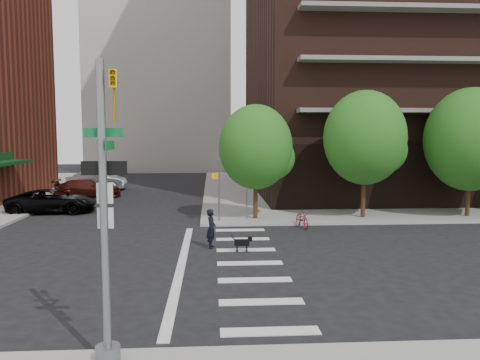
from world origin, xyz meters
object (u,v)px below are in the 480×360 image
scooter (302,219)px  dog_walker (211,229)px  parked_car_maroon (88,188)px  parked_car_silver (97,180)px  parked_car_black (52,201)px  traffic_signal (106,237)px

scooter → dog_walker: size_ratio=1.05×
parked_car_maroon → parked_car_silver: (-0.46, 4.84, 0.11)m
parked_car_silver → scooter: parked_car_silver is taller
parked_car_black → parked_car_silver: (-0.20, 11.95, 0.10)m
parked_car_black → parked_car_silver: 11.95m
traffic_signal → parked_car_silver: (-7.73, 31.30, -1.89)m
traffic_signal → parked_car_black: (-7.53, 19.35, -1.98)m
parked_car_silver → parked_car_black: bearing=-176.3°
traffic_signal → parked_car_maroon: (-7.27, 26.47, -2.00)m
parked_car_black → parked_car_maroon: parked_car_black is taller
parked_car_black → parked_car_silver: parked_car_silver is taller
parked_car_black → scooter: parked_car_black is taller
parked_car_silver → dog_walker: 23.48m
parked_car_black → dog_walker: 13.43m
traffic_signal → dog_walker: 10.34m
parked_car_maroon → dog_walker: 18.96m
parked_car_black → scooter: (14.21, -5.36, -0.26)m
traffic_signal → parked_car_silver: 32.30m
traffic_signal → parked_car_silver: bearing=103.9°
traffic_signal → scooter: bearing=64.5°
dog_walker → scooter: bearing=-42.0°
parked_car_maroon → parked_car_silver: 4.86m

